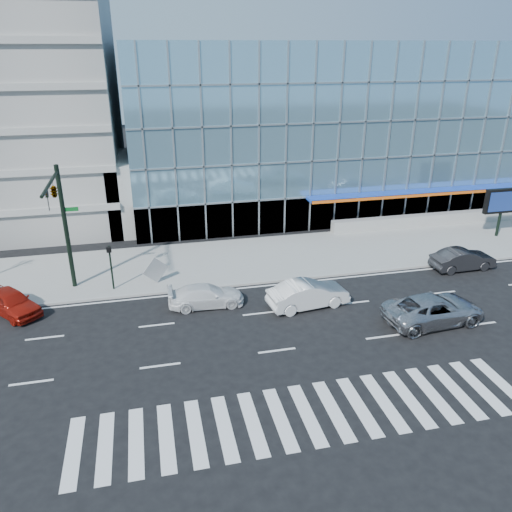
{
  "coord_description": "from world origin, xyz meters",
  "views": [
    {
      "loc": [
        -5.96,
        -25.18,
        14.68
      ],
      "look_at": [
        0.48,
        3.0,
        2.42
      ],
      "focal_mm": 35.0,
      "sensor_mm": 36.0,
      "label": 1
    }
  ],
  "objects_px": {
    "tilted_panel": "(156,270)",
    "silver_suv": "(434,309)",
    "red_sedan": "(11,302)",
    "white_suv": "(206,296)",
    "dark_sedan": "(463,259)",
    "marquee_sign": "(503,202)",
    "traffic_signal": "(58,204)",
    "ped_signal_post": "(110,261)",
    "white_sedan": "(308,294)"
  },
  "relations": [
    {
      "from": "tilted_panel",
      "to": "silver_suv",
      "type": "bearing_deg",
      "value": -50.85
    },
    {
      "from": "red_sedan",
      "to": "tilted_panel",
      "type": "height_order",
      "value": "tilted_panel"
    },
    {
      "from": "tilted_panel",
      "to": "white_suv",
      "type": "bearing_deg",
      "value": -73.42
    },
    {
      "from": "dark_sedan",
      "to": "tilted_panel",
      "type": "bearing_deg",
      "value": 82.03
    },
    {
      "from": "red_sedan",
      "to": "marquee_sign",
      "type": "bearing_deg",
      "value": -34.12
    },
    {
      "from": "dark_sedan",
      "to": "traffic_signal",
      "type": "bearing_deg",
      "value": 84.72
    },
    {
      "from": "ped_signal_post",
      "to": "red_sedan",
      "type": "xyz_separation_m",
      "value": [
        -5.75,
        -1.64,
        -1.4
      ]
    },
    {
      "from": "tilted_panel",
      "to": "ped_signal_post",
      "type": "bearing_deg",
      "value": 164.72
    },
    {
      "from": "white_sedan",
      "to": "red_sedan",
      "type": "xyz_separation_m",
      "value": [
        -17.33,
        3.07,
        -0.07
      ]
    },
    {
      "from": "ped_signal_post",
      "to": "white_suv",
      "type": "distance_m",
      "value": 6.62
    },
    {
      "from": "white_sedan",
      "to": "ped_signal_post",
      "type": "bearing_deg",
      "value": 60.27
    },
    {
      "from": "silver_suv",
      "to": "tilted_panel",
      "type": "bearing_deg",
      "value": 56.59
    },
    {
      "from": "marquee_sign",
      "to": "dark_sedan",
      "type": "bearing_deg",
      "value": -142.64
    },
    {
      "from": "ped_signal_post",
      "to": "silver_suv",
      "type": "distance_m",
      "value": 19.75
    },
    {
      "from": "ped_signal_post",
      "to": "red_sedan",
      "type": "height_order",
      "value": "ped_signal_post"
    },
    {
      "from": "dark_sedan",
      "to": "red_sedan",
      "type": "relative_size",
      "value": 1.04
    },
    {
      "from": "marquee_sign",
      "to": "red_sedan",
      "type": "relative_size",
      "value": 0.92
    },
    {
      "from": "white_suv",
      "to": "dark_sedan",
      "type": "relative_size",
      "value": 1.0
    },
    {
      "from": "marquee_sign",
      "to": "traffic_signal",
      "type": "bearing_deg",
      "value": -174.08
    },
    {
      "from": "silver_suv",
      "to": "marquee_sign",
      "type": "bearing_deg",
      "value": -52.77
    },
    {
      "from": "traffic_signal",
      "to": "white_sedan",
      "type": "bearing_deg",
      "value": -17.15
    },
    {
      "from": "white_sedan",
      "to": "dark_sedan",
      "type": "bearing_deg",
      "value": -84.93
    },
    {
      "from": "red_sedan",
      "to": "tilted_panel",
      "type": "relative_size",
      "value": 3.36
    },
    {
      "from": "silver_suv",
      "to": "dark_sedan",
      "type": "relative_size",
      "value": 1.28
    },
    {
      "from": "marquee_sign",
      "to": "silver_suv",
      "type": "relative_size",
      "value": 0.68
    },
    {
      "from": "white_suv",
      "to": "white_sedan",
      "type": "distance_m",
      "value": 6.18
    },
    {
      "from": "ped_signal_post",
      "to": "silver_suv",
      "type": "height_order",
      "value": "ped_signal_post"
    },
    {
      "from": "traffic_signal",
      "to": "red_sedan",
      "type": "relative_size",
      "value": 1.83
    },
    {
      "from": "marquee_sign",
      "to": "tilted_panel",
      "type": "xyz_separation_m",
      "value": [
        -27.75,
        -2.73,
        -2.0
      ]
    },
    {
      "from": "traffic_signal",
      "to": "marquee_sign",
      "type": "distance_m",
      "value": 33.32
    },
    {
      "from": "traffic_signal",
      "to": "red_sedan",
      "type": "distance_m",
      "value": 6.45
    },
    {
      "from": "traffic_signal",
      "to": "silver_suv",
      "type": "xyz_separation_m",
      "value": [
        20.46,
        -7.73,
        -5.35
      ]
    },
    {
      "from": "traffic_signal",
      "to": "marquee_sign",
      "type": "relative_size",
      "value": 2.0
    },
    {
      "from": "ped_signal_post",
      "to": "white_suv",
      "type": "bearing_deg",
      "value": -30.21
    },
    {
      "from": "tilted_panel",
      "to": "red_sedan",
      "type": "bearing_deg",
      "value": 171.13
    },
    {
      "from": "white_suv",
      "to": "tilted_panel",
      "type": "relative_size",
      "value": 3.52
    },
    {
      "from": "silver_suv",
      "to": "white_suv",
      "type": "xyz_separation_m",
      "value": [
        -12.38,
        4.86,
        -0.15
      ]
    },
    {
      "from": "white_suv",
      "to": "dark_sedan",
      "type": "distance_m",
      "value": 18.43
    },
    {
      "from": "white_suv",
      "to": "tilted_panel",
      "type": "distance_m",
      "value": 4.57
    },
    {
      "from": "ped_signal_post",
      "to": "white_sedan",
      "type": "relative_size",
      "value": 0.6
    },
    {
      "from": "red_sedan",
      "to": "white_suv",
      "type": "bearing_deg",
      "value": -49.56
    },
    {
      "from": "marquee_sign",
      "to": "white_sedan",
      "type": "xyz_separation_m",
      "value": [
        -18.92,
        -7.77,
        -2.25
      ]
    },
    {
      "from": "silver_suv",
      "to": "white_sedan",
      "type": "height_order",
      "value": "white_sedan"
    },
    {
      "from": "marquee_sign",
      "to": "tilted_panel",
      "type": "bearing_deg",
      "value": -174.38
    },
    {
      "from": "silver_suv",
      "to": "white_suv",
      "type": "bearing_deg",
      "value": 64.14
    },
    {
      "from": "white_suv",
      "to": "red_sedan",
      "type": "bearing_deg",
      "value": 82.88
    },
    {
      "from": "marquee_sign",
      "to": "red_sedan",
      "type": "bearing_deg",
      "value": -172.62
    },
    {
      "from": "ped_signal_post",
      "to": "red_sedan",
      "type": "bearing_deg",
      "value": -164.05
    },
    {
      "from": "white_sedan",
      "to": "red_sedan",
      "type": "relative_size",
      "value": 1.14
    },
    {
      "from": "ped_signal_post",
      "to": "dark_sedan",
      "type": "height_order",
      "value": "ped_signal_post"
    }
  ]
}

